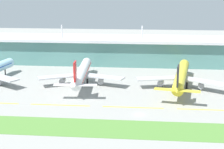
{
  "coord_description": "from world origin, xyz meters",
  "views": [
    {
      "loc": [
        1.3,
        -140.44,
        53.99
      ],
      "look_at": [
        -15.65,
        40.96,
        7.0
      ],
      "focal_mm": 55.27,
      "sensor_mm": 36.0,
      "label": 1
    }
  ],
  "objects": [
    {
      "name": "taxiway_stripe_mid_east",
      "position": [
        31.0,
        8.69,
        0.02
      ],
      "size": [
        28.0,
        0.7,
        0.04
      ],
      "primitive_type": "cube",
      "color": "yellow",
      "rests_on": "ground"
    },
    {
      "name": "taxiway_stripe_mid_west",
      "position": [
        -37.0,
        8.69,
        0.02
      ],
      "size": [
        28.0,
        0.7,
        0.04
      ],
      "primitive_type": "cube",
      "color": "yellow",
      "rests_on": "ground"
    },
    {
      "name": "ground_plane",
      "position": [
        0.0,
        0.0,
        0.0
      ],
      "size": [
        600.0,
        600.0,
        0.0
      ],
      "primitive_type": "plane",
      "color": "gray"
    },
    {
      "name": "grass_verge",
      "position": [
        0.0,
        -16.3,
        0.05
      ],
      "size": [
        300.0,
        18.0,
        0.1
      ],
      "primitive_type": "cube",
      "color": "#518438",
      "rests_on": "ground"
    },
    {
      "name": "terminal_building",
      "position": [
        -0.0,
        101.24,
        9.51
      ],
      "size": [
        288.0,
        34.0,
        27.62
      ],
      "color": "slate",
      "rests_on": "ground"
    },
    {
      "name": "airliner_far_middle",
      "position": [
        21.93,
        42.93,
        6.45
      ],
      "size": [
        48.16,
        68.71,
        18.9
      ],
      "color": "yellow",
      "rests_on": "ground"
    },
    {
      "name": "taxiway_stripe_centre",
      "position": [
        -3.0,
        8.69,
        0.02
      ],
      "size": [
        28.0,
        0.7,
        0.04
      ],
      "primitive_type": "cube",
      "color": "yellow",
      "rests_on": "ground"
    },
    {
      "name": "airliner_near_middle",
      "position": [
        -33.05,
        44.66,
        6.45
      ],
      "size": [
        48.7,
        63.59,
        18.9
      ],
      "color": "white",
      "rests_on": "ground"
    }
  ]
}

